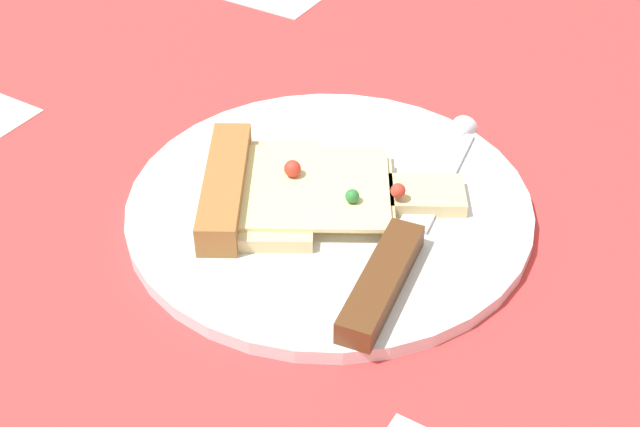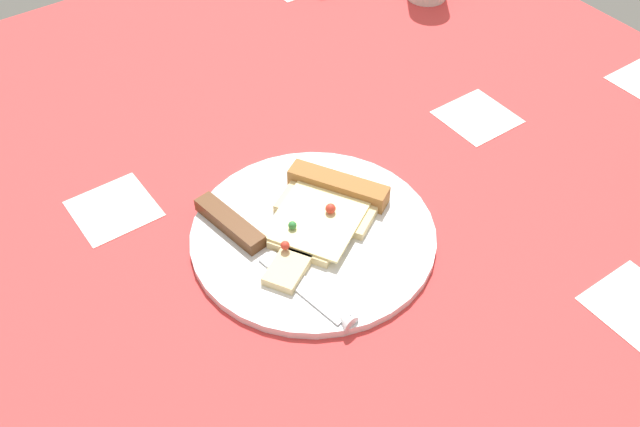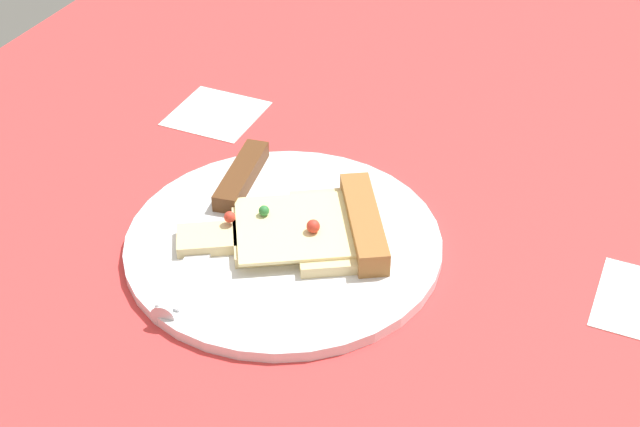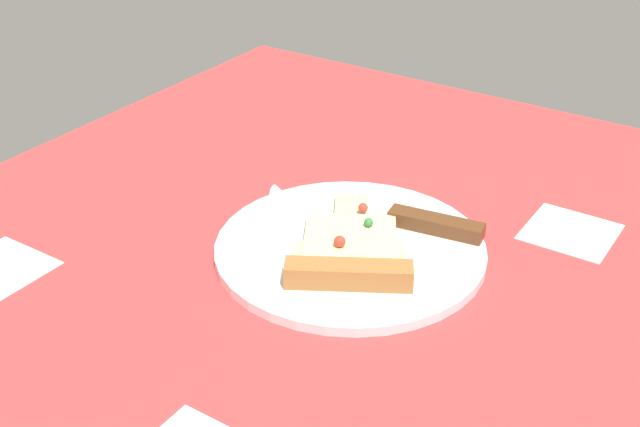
% 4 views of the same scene
% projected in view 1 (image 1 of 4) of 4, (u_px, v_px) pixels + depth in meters
% --- Properties ---
extents(ground_plane, '(1.14, 1.14, 0.03)m').
position_uv_depth(ground_plane, '(134.00, 266.00, 0.58)').
color(ground_plane, '#D13838').
rests_on(ground_plane, ground).
extents(plate, '(0.27, 0.27, 0.01)m').
position_uv_depth(plate, '(329.00, 206.00, 0.59)').
color(plate, silver).
rests_on(plate, ground_plane).
extents(pizza_slice, '(0.15, 0.19, 0.02)m').
position_uv_depth(pizza_slice, '(290.00, 191.00, 0.59)').
color(pizza_slice, beige).
rests_on(pizza_slice, plate).
extents(knife, '(0.24, 0.06, 0.02)m').
position_uv_depth(knife, '(405.00, 238.00, 0.55)').
color(knife, silver).
rests_on(knife, plate).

